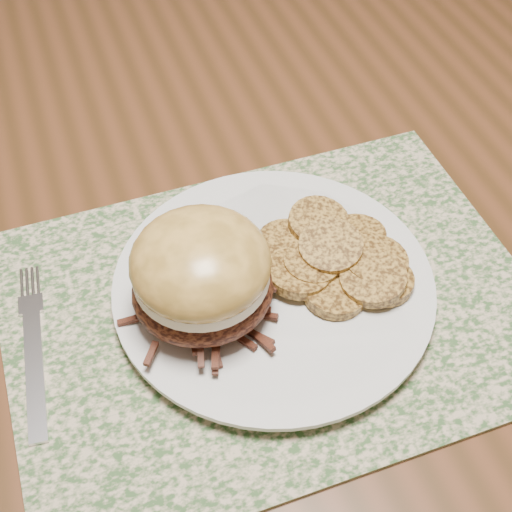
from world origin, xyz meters
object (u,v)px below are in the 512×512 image
(dinner_plate, at_px, (273,287))
(pork_sandwich, at_px, (201,274))
(dining_table, at_px, (246,215))
(fork, at_px, (33,347))

(dinner_plate, xyz_separation_m, pork_sandwich, (-0.06, -0.01, 0.05))
(dining_table, bearing_deg, dinner_plate, -101.22)
(dining_table, distance_m, fork, 0.30)
(dining_table, xyz_separation_m, pork_sandwich, (-0.10, -0.18, 0.14))
(pork_sandwich, bearing_deg, dining_table, 65.69)
(fork, bearing_deg, pork_sandwich, -1.67)
(dining_table, relative_size, fork, 8.61)
(fork, bearing_deg, dinner_plate, 2.15)
(fork, bearing_deg, dining_table, 39.30)
(pork_sandwich, distance_m, fork, 0.15)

